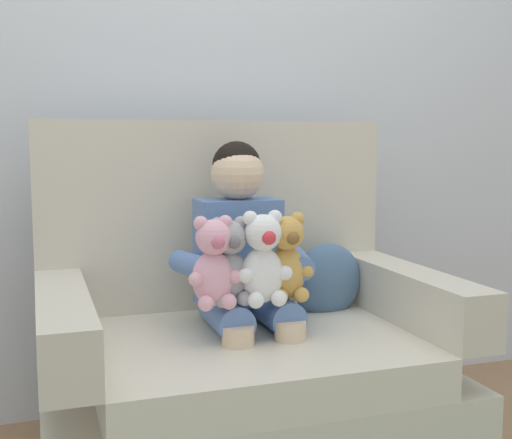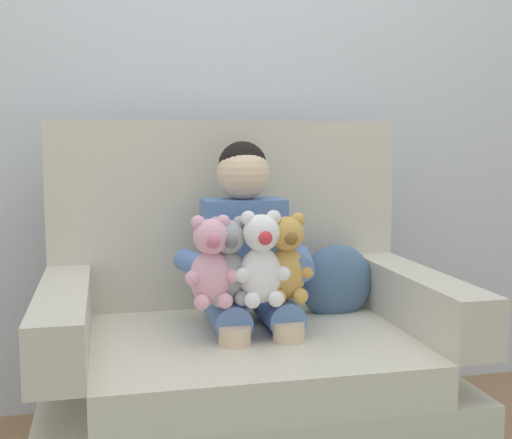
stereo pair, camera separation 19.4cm
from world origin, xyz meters
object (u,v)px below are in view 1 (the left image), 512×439
Objects in this scene: seated_child at (244,259)px; armchair at (240,365)px; plush_pink at (214,265)px; plush_grey at (229,264)px; plush_honey at (286,260)px; plush_white at (263,261)px; throw_pillow at (327,281)px.

armchair is at bearing -137.69° from seated_child.
plush_pink is 1.03× the size of plush_grey.
plush_grey is 0.17m from plush_honey.
seated_child is at bearing 82.39° from plush_white.
throw_pillow is at bearing 33.35° from plush_honey.
armchair is 1.47× the size of seated_child.
plush_grey is 0.50m from throw_pillow.
throw_pillow is (0.33, 0.10, -0.11)m from seated_child.
plush_white is at bearing -82.94° from armchair.
plush_honey is (0.08, -0.15, 0.02)m from seated_child.
throw_pillow is (0.47, 0.26, -0.13)m from plush_pink.
armchair is 0.38m from plush_grey.
plush_white is at bearing -12.07° from plush_grey.
throw_pillow is at bearing 30.63° from plush_white.
seated_child is (0.02, 0.01, 0.34)m from armchair.
plush_honey is at bearing -135.15° from throw_pillow.
plush_pink is at bearing 171.10° from plush_honey.
seated_child is at bearing 107.94° from plush_honey.
plush_white reaches higher than plush_honey.
armchair is 0.43m from throw_pillow.
plush_grey is at bearing 153.21° from plush_white.
plush_grey is 0.93× the size of plush_white.
plush_grey is 0.97× the size of plush_honey.
armchair is 0.41m from plush_pink.
plush_pink is 1.01× the size of throw_pillow.
seated_child reaches higher than plush_pink.
plush_pink is at bearing -130.34° from armchair.
plush_grey is 0.99× the size of throw_pillow.
seated_child is at bearing -163.83° from throw_pillow.
plush_honey reaches higher than throw_pillow.
plush_white is at bearing -22.59° from plush_pink.
plush_pink is at bearing -126.35° from seated_child.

